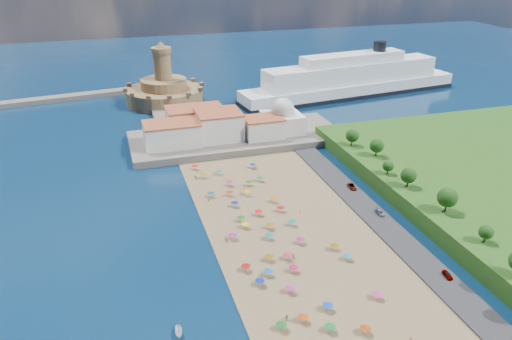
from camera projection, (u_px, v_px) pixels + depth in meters
name	position (u px, v px, depth m)	size (l,w,h in m)	color
ground	(268.00, 229.00, 148.94)	(700.00, 700.00, 0.00)	#071938
terrace	(237.00, 138.00, 214.47)	(90.00, 36.00, 3.00)	#59544C
jetty	(174.00, 118.00, 239.16)	(18.00, 70.00, 2.40)	#59544C
waterfront_buildings	(206.00, 126.00, 208.90)	(57.00, 29.00, 11.00)	silver
domed_building	(282.00, 118.00, 214.95)	(16.00, 16.00, 15.00)	silver
fortress	(164.00, 91.00, 262.97)	(40.00, 40.00, 32.40)	#916C48
cruise_ship	(351.00, 80.00, 276.04)	(131.76, 35.70, 28.46)	black
beach_parasols	(275.00, 241.00, 139.01)	(31.57, 115.89, 2.20)	gray
beachgoers	(257.00, 221.00, 151.26)	(29.65, 95.88, 1.87)	tan
parked_cars	(379.00, 211.00, 156.22)	(2.80, 56.99, 1.30)	gray
hillside_trees	(429.00, 190.00, 150.14)	(11.81, 102.73, 7.61)	#382314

